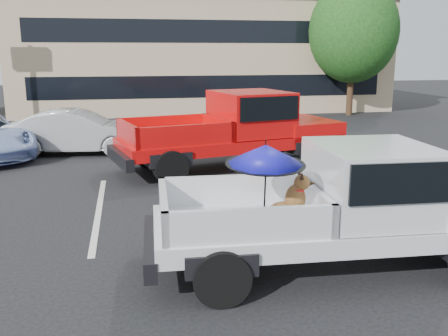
{
  "coord_description": "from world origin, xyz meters",
  "views": [
    {
      "loc": [
        -2.34,
        -8.17,
        3.21
      ],
      "look_at": [
        -0.77,
        -0.13,
        1.3
      ],
      "focal_mm": 40.0,
      "sensor_mm": 36.0,
      "label": 1
    }
  ],
  "objects": [
    {
      "name": "motel_building",
      "position": [
        2.0,
        20.99,
        3.21
      ],
      "size": [
        20.4,
        8.4,
        6.3
      ],
      "color": "tan",
      "rests_on": "ground"
    },
    {
      "name": "tree_back",
      "position": [
        6.0,
        24.0,
        4.41
      ],
      "size": [
        4.68,
        4.68,
        7.11
      ],
      "color": "#332114",
      "rests_on": "ground"
    },
    {
      "name": "stripe_right",
      "position": [
        3.0,
        2.0,
        0.0
      ],
      "size": [
        0.12,
        5.0,
        0.01
      ],
      "primitive_type": "cube",
      "color": "silver",
      "rests_on": "ground"
    },
    {
      "name": "ground",
      "position": [
        0.0,
        0.0,
        0.0
      ],
      "size": [
        90.0,
        90.0,
        0.0
      ],
      "primitive_type": "plane",
      "color": "black",
      "rests_on": "ground"
    },
    {
      "name": "stripe_left",
      "position": [
        -3.0,
        2.0,
        0.0
      ],
      "size": [
        0.12,
        5.0,
        0.01
      ],
      "primitive_type": "cube",
      "color": "silver",
      "rests_on": "ground"
    },
    {
      "name": "red_pickup",
      "position": [
        0.9,
        5.4,
        1.17
      ],
      "size": [
        6.82,
        3.65,
        2.13
      ],
      "rotation": [
        0.0,
        0.0,
        0.23
      ],
      "color": "black",
      "rests_on": "ground"
    },
    {
      "name": "silver_pickup",
      "position": [
        0.98,
        -1.55,
        1.05
      ],
      "size": [
        5.78,
        2.33,
        2.06
      ],
      "rotation": [
        0.0,
        0.0,
        -0.05
      ],
      "color": "black",
      "rests_on": "ground"
    },
    {
      "name": "tree_right",
      "position": [
        9.0,
        16.0,
        4.21
      ],
      "size": [
        4.46,
        4.46,
        6.78
      ],
      "color": "#332114",
      "rests_on": "ground"
    },
    {
      "name": "silver_sedan",
      "position": [
        -3.93,
        8.27,
        0.71
      ],
      "size": [
        4.44,
        2.02,
        1.41
      ],
      "primitive_type": "imported",
      "rotation": [
        0.0,
        0.0,
        1.44
      ],
      "color": "#AFB2B7",
      "rests_on": "ground"
    }
  ]
}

